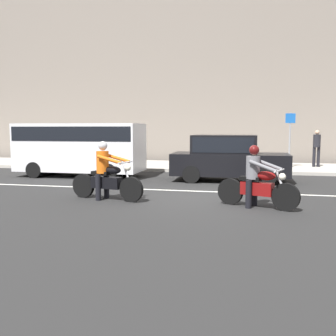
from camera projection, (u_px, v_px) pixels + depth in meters
The scene contains 10 objects.
ground_plane at pixel (199, 196), 10.91m from camera, with size 80.00×80.00×0.00m, color #252525.
sidewalk_slab at pixel (220, 167), 18.68m from camera, with size 40.00×4.40×0.14m, color #A8A399.
building_facade at pixel (226, 43), 21.29m from camera, with size 40.00×1.40×13.53m, color slate.
lane_marking_stripe at pixel (194, 191), 11.84m from camera, with size 18.00×0.14×0.01m, color silver.
motorcycle_with_rider_orange_stripe at pixel (106, 176), 10.38m from camera, with size 2.23×0.81×1.62m.
motorcycle_with_rider_gray at pixel (257, 182), 9.35m from camera, with size 2.00×0.98×1.56m.
parked_sedan_black at pixel (228, 158), 14.03m from camera, with size 4.27×1.82×1.72m.
parked_van_white at pixel (80, 146), 15.40m from camera, with size 5.11×1.96×2.16m.
street_sign_post at pixel (290, 135), 17.35m from camera, with size 0.44×0.08×2.54m.
pedestrian_bystander at pixel (317, 145), 17.88m from camera, with size 0.34×0.34×1.75m.
Camera 1 is at (1.37, -10.72, 1.97)m, focal length 40.27 mm.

